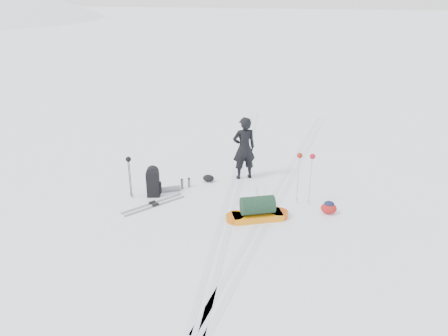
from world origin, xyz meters
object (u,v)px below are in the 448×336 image
(skier, at_px, (244,148))
(expedition_rucksack, at_px, (155,182))
(pulk_sled, at_px, (257,211))
(ski_poles_black, at_px, (129,164))

(skier, relative_size, expedition_rucksack, 2.18)
(skier, height_order, pulk_sled, skier)
(skier, distance_m, ski_poles_black, 3.48)
(ski_poles_black, bearing_deg, expedition_rucksack, 6.80)
(expedition_rucksack, bearing_deg, skier, 24.31)
(skier, distance_m, pulk_sled, 2.69)
(pulk_sled, distance_m, expedition_rucksack, 3.10)
(pulk_sled, height_order, expedition_rucksack, expedition_rucksack)
(ski_poles_black, bearing_deg, skier, 21.07)
(pulk_sled, xyz_separation_m, ski_poles_black, (-3.65, 0.49, 0.76))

